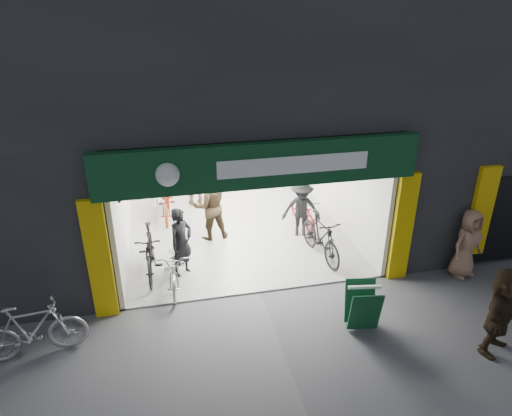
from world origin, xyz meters
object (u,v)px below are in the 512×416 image
object	(u,v)px
bike_right_front	(321,237)
parked_bike	(32,330)
bike_left_front	(175,266)
sandwich_board	(363,305)
pedestrian_near	(467,244)

from	to	relation	value
bike_right_front	parked_bike	distance (m)	6.58
bike_left_front	bike_right_front	world-z (taller)	bike_right_front
bike_left_front	bike_right_front	bearing A→B (deg)	10.37
parked_bike	sandwich_board	xyz separation A→B (m)	(6.11, -0.55, -0.04)
bike_left_front	bike_right_front	xyz separation A→B (m)	(3.60, 0.43, 0.08)
bike_left_front	parked_bike	xyz separation A→B (m)	(-2.62, -1.71, 0.05)
bike_left_front	sandwich_board	size ratio (longest dim) A/B	2.07
pedestrian_near	bike_left_front	bearing A→B (deg)	156.01
bike_right_front	bike_left_front	bearing A→B (deg)	179.34
bike_right_front	parked_bike	xyz separation A→B (m)	(-6.22, -2.15, -0.03)
sandwich_board	bike_right_front	bearing A→B (deg)	96.96
bike_right_front	sandwich_board	size ratio (longest dim) A/B	2.09
bike_right_front	pedestrian_near	bearing A→B (deg)	-33.39
sandwich_board	pedestrian_near	bearing A→B (deg)	30.94
parked_bike	pedestrian_near	distance (m)	9.25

